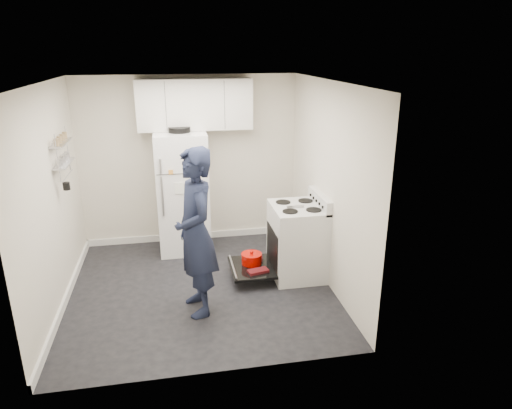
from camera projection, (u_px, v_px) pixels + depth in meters
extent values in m
cube|color=black|center=(201.00, 288.00, 5.71)|extent=(3.20, 3.20, 0.01)
cube|color=white|center=(192.00, 82.00, 4.90)|extent=(3.20, 3.20, 0.01)
cube|color=beige|center=(190.00, 161.00, 6.79)|extent=(3.20, 0.01, 2.50)
cube|color=beige|center=(209.00, 249.00, 3.82)|extent=(3.20, 0.01, 2.50)
cube|color=beige|center=(51.00, 201.00, 5.03)|extent=(0.01, 3.20, 2.50)
cube|color=beige|center=(328.00, 186.00, 5.59)|extent=(0.01, 3.20, 2.50)
cube|color=white|center=(67.00, 296.00, 5.42)|extent=(0.03, 3.20, 0.10)
cube|color=white|center=(193.00, 236.00, 7.17)|extent=(3.20, 0.03, 0.10)
cube|color=silver|center=(297.00, 242.00, 5.93)|extent=(0.65, 0.76, 0.92)
cube|color=black|center=(292.00, 246.00, 5.93)|extent=(0.53, 0.60, 0.52)
cube|color=orange|center=(311.00, 245.00, 5.98)|extent=(0.02, 0.56, 0.46)
cylinder|color=black|center=(295.00, 259.00, 6.00)|extent=(0.34, 0.34, 0.02)
cube|color=silver|center=(320.00, 201.00, 5.80)|extent=(0.08, 0.76, 0.18)
cube|color=silver|center=(298.00, 207.00, 5.77)|extent=(0.65, 0.76, 0.03)
cube|color=#B2B2B7|center=(295.00, 206.00, 5.70)|extent=(0.22, 0.03, 0.01)
cube|color=black|center=(252.00, 268.00, 5.92)|extent=(0.55, 0.70, 0.03)
cylinder|color=#B2B2B7|center=(233.00, 267.00, 5.87)|extent=(0.02, 0.66, 0.02)
cylinder|color=#BD0800|center=(252.00, 259.00, 5.98)|extent=(0.26, 0.26, 0.12)
cylinder|color=#BD0800|center=(252.00, 254.00, 5.95)|extent=(0.27, 0.27, 0.02)
sphere|color=#BD0800|center=(252.00, 252.00, 5.94)|extent=(0.04, 0.04, 0.04)
cube|color=maroon|center=(258.00, 271.00, 5.76)|extent=(0.28, 0.19, 0.04)
cube|color=maroon|center=(253.00, 258.00, 6.10)|extent=(0.28, 0.17, 0.04)
cube|color=white|center=(183.00, 193.00, 6.57)|extent=(0.72, 0.70, 1.75)
cube|color=#4C4C4C|center=(182.00, 174.00, 6.12)|extent=(0.68, 0.01, 0.01)
cube|color=#B2B2B7|center=(160.00, 166.00, 6.01)|extent=(0.03, 0.03, 0.20)
cube|color=#B2B2B7|center=(163.00, 196.00, 6.15)|extent=(0.03, 0.03, 0.55)
cylinder|color=black|center=(179.00, 130.00, 6.27)|extent=(0.30, 0.30, 0.07)
cube|color=#C03752|center=(188.00, 212.00, 6.30)|extent=(0.10, 0.01, 0.10)
cube|color=#BC5A16|center=(189.00, 166.00, 6.10)|extent=(0.07, 0.01, 0.07)
cube|color=white|center=(179.00, 188.00, 6.17)|extent=(0.12, 0.01, 0.16)
cube|color=#2F8D3A|center=(197.00, 198.00, 6.26)|extent=(0.09, 0.01, 0.12)
cube|color=#F19D38|center=(171.00, 172.00, 6.08)|extent=(0.06, 0.01, 0.06)
cube|color=silver|center=(195.00, 104.00, 6.38)|extent=(1.60, 0.33, 0.70)
cube|color=#B2B2B7|center=(61.00, 143.00, 5.33)|extent=(0.14, 0.60, 0.02)
cube|color=#B2B2B7|center=(64.00, 163.00, 5.41)|extent=(0.14, 0.60, 0.02)
cylinder|color=black|center=(66.00, 186.00, 5.32)|extent=(0.08, 0.08, 0.09)
imported|color=#181E36|center=(196.00, 233.00, 4.95)|extent=(0.58, 0.77, 1.89)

